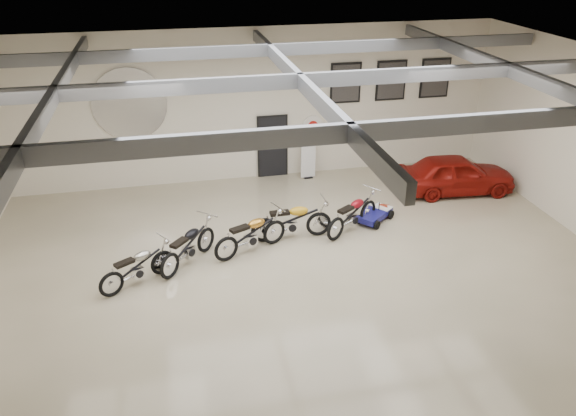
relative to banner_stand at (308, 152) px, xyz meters
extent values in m
cube|color=tan|center=(-1.64, -5.50, -0.93)|extent=(16.00, 12.00, 0.01)
cube|color=slate|center=(-1.64, -5.50, 4.07)|extent=(16.00, 12.00, 0.01)
cube|color=beige|center=(-1.64, 0.50, 1.57)|extent=(16.00, 0.02, 5.00)
cube|color=black|center=(-1.14, 0.45, 0.12)|extent=(0.92, 0.08, 2.10)
imported|color=maroon|center=(4.36, -2.14, -0.30)|extent=(1.78, 3.79, 1.26)
camera|label=1|loc=(-4.46, -17.19, 6.76)|focal=35.00mm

